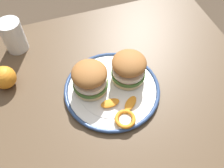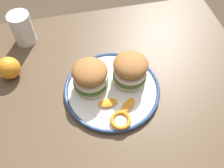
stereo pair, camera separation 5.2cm
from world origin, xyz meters
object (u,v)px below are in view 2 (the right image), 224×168
dining_table (97,123)px  drinking_glass (23,30)px  whole_orange (9,68)px  dinner_plate (112,89)px  sandwich_half_right (130,69)px  sandwich_half_left (90,76)px

dining_table → drinking_glass: bearing=120.2°
dining_table → whole_orange: (-0.26, 0.19, 0.14)m
dinner_plate → whole_orange: size_ratio=4.13×
dinner_plate → whole_orange: 0.35m
dining_table → sandwich_half_right: (0.13, 0.08, 0.17)m
sandwich_half_left → sandwich_half_right: same height
dinner_plate → sandwich_half_right: 0.09m
dinner_plate → sandwich_half_left: size_ratio=2.78×
sandwich_half_left → whole_orange: size_ratio=1.48×
dining_table → dinner_plate: size_ratio=3.60×
sandwich_half_left → sandwich_half_right: (0.13, -0.00, 0.00)m
dinner_plate → sandwich_half_left: bearing=159.4°
drinking_glass → whole_orange: bearing=-108.2°
sandwich_half_left → sandwich_half_right: 0.13m
sandwich_half_right → whole_orange: size_ratio=1.80×
sandwich_half_right → drinking_glass: bearing=140.5°
dinner_plate → sandwich_half_right: bearing=20.2°
sandwich_half_right → drinking_glass: 0.44m
whole_orange → drinking_glass: bearing=71.8°
dining_table → dinner_plate: 0.14m
dining_table → whole_orange: 0.35m
dinner_plate → whole_orange: (-0.32, 0.14, 0.03)m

